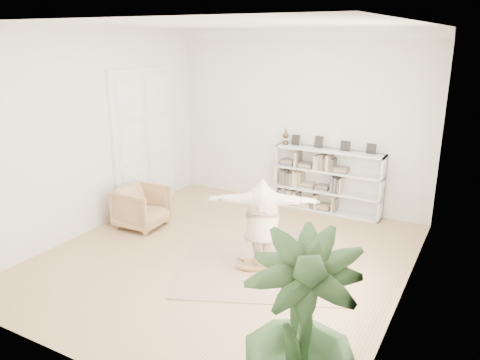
# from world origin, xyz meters

# --- Properties ---
(floor) EXTENTS (6.00, 6.00, 0.00)m
(floor) POSITION_xyz_m (0.00, 0.00, 0.00)
(floor) COLOR #9B7A50
(floor) RESTS_ON ground
(room_shell) EXTENTS (6.00, 6.00, 6.00)m
(room_shell) POSITION_xyz_m (0.00, 2.94, 3.51)
(room_shell) COLOR silver
(room_shell) RESTS_ON floor
(doors) EXTENTS (0.09, 1.78, 2.92)m
(doors) POSITION_xyz_m (-2.70, 1.30, 1.40)
(doors) COLOR white
(doors) RESTS_ON floor
(bookshelf) EXTENTS (2.20, 0.35, 1.64)m
(bookshelf) POSITION_xyz_m (0.74, 2.82, 0.64)
(bookshelf) COLOR silver
(bookshelf) RESTS_ON floor
(armchair) EXTENTS (0.88, 0.86, 0.77)m
(armchair) POSITION_xyz_m (-2.02, 0.35, 0.39)
(armchair) COLOR tan
(armchair) RESTS_ON floor
(rug) EXTENTS (3.09, 2.84, 0.02)m
(rug) POSITION_xyz_m (0.70, -0.09, 0.01)
(rug) COLOR tan
(rug) RESTS_ON floor
(rocker_board) EXTENTS (0.62, 0.51, 0.11)m
(rocker_board) POSITION_xyz_m (0.70, -0.09, 0.07)
(rocker_board) COLOR olive
(rocker_board) RESTS_ON rug
(person) EXTENTS (1.73, 1.10, 1.37)m
(person) POSITION_xyz_m (0.70, -0.09, 0.82)
(person) COLOR beige
(person) RESTS_ON rocker_board
(houseplant) EXTENTS (1.24, 1.24, 1.85)m
(houseplant) POSITION_xyz_m (2.30, -2.55, 0.92)
(houseplant) COLOR #2C4D26
(houseplant) RESTS_ON floor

